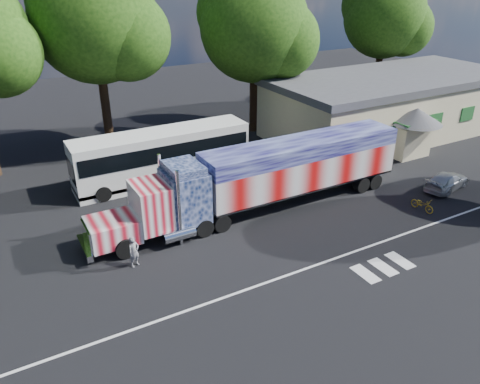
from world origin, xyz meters
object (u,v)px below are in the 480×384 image
semi_truck (268,175)px  bicycle (422,204)px  woman (134,252)px  tree_far_ne (386,17)px  parked_car (447,181)px  tree_n_mid (97,20)px  tree_ne_a (256,27)px  coach_bus (163,155)px

semi_truck → bicycle: (8.34, -4.98, -1.86)m
woman → tree_far_ne: 38.64m
parked_car → woman: bearing=73.8°
bicycle → tree_n_mid: (-13.96, 20.01, 9.78)m
woman → tree_far_ne: tree_far_ne is taller
woman → tree_n_mid: tree_n_mid is taller
bicycle → tree_ne_a: 20.67m
tree_n_mid → bicycle: bearing=-55.1°
semi_truck → woman: size_ratio=12.42×
semi_truck → tree_n_mid: 17.90m
woman → tree_far_ne: bearing=6.6°
semi_truck → tree_far_ne: 29.55m
coach_bus → woman: (-5.15, -9.35, -1.04)m
semi_truck → tree_far_ne: tree_far_ne is taller
bicycle → coach_bus: bearing=129.3°
coach_bus → tree_ne_a: (11.43, 6.45, 7.24)m
semi_truck → tree_ne_a: bearing=61.9°
parked_car → tree_ne_a: bearing=3.7°
coach_bus → woman: 10.72m
tree_n_mid → semi_truck: bearing=-69.5°
bicycle → parked_car: bearing=13.5°
semi_truck → parked_car: semi_truck is taller
woman → tree_ne_a: 24.35m
woman → tree_n_mid: (3.60, 17.07, 9.37)m
bicycle → tree_far_ne: tree_far_ne is taller
woman → coach_bus: bearing=40.0°
parked_car → woman: woman is taller
bicycle → tree_far_ne: (15.85, 20.56, 8.58)m
woman → semi_truck: bearing=-8.7°
bicycle → tree_n_mid: tree_n_mid is taller
coach_bus → tree_ne_a: bearing=29.4°
parked_car → tree_far_ne: tree_far_ne is taller
tree_far_ne → tree_n_mid: 29.84m
bicycle → tree_n_mid: bearing=118.9°
woman → tree_ne_a: (16.58, 15.80, 8.27)m
coach_bus → tree_far_ne: bearing=16.3°
coach_bus → tree_far_ne: tree_far_ne is taller
tree_ne_a → bicycle: bearing=-87.0°
parked_car → tree_n_mid: 27.55m
coach_bus → tree_far_ne: 30.30m
semi_truck → coach_bus: bearing=119.1°
parked_car → coach_bus: bearing=44.2°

